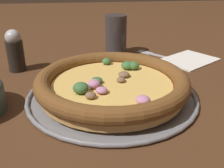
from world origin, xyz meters
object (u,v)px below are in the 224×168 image
pizza (112,83)px  pepper_shaker (15,51)px  napkin (189,59)px  fork (161,56)px  drinking_cup (116,35)px  pizza_tray (112,95)px

pizza → pepper_shaker: pepper_shaker is taller
napkin → pepper_shaker: pepper_shaker is taller
pizza → fork: pizza is taller
fork → napkin: bearing=-165.9°
drinking_cup → napkin: size_ratio=0.63×
napkin → fork: napkin is taller
napkin → pepper_shaker: bearing=-177.6°
pizza_tray → pepper_shaker: size_ratio=3.25×
pizza → fork: 0.29m
pizza_tray → fork: bearing=54.2°
pizza → drinking_cup: size_ratio=2.62×
drinking_cup → pepper_shaker: 0.28m
pizza_tray → napkin: size_ratio=1.84×
fork → pepper_shaker: bearing=57.8°
pizza → pepper_shaker: (-0.22, 0.17, 0.02)m
pizza_tray → napkin: 0.30m
napkin → drinking_cup: bearing=157.1°
fork → drinking_cup: bearing=32.5°
napkin → pepper_shaker: size_ratio=1.77×
pizza → fork: size_ratio=2.06×
fork → pepper_shaker: pepper_shaker is taller
pizza_tray → fork: size_ratio=2.31×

